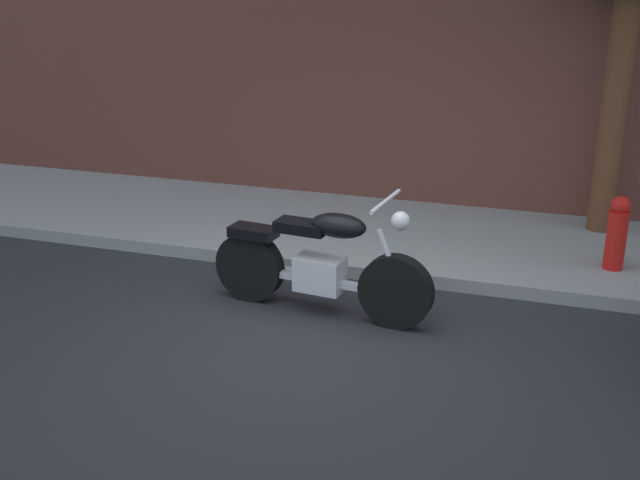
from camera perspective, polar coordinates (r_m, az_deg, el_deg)
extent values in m
plane|color=#28282D|center=(6.78, -1.19, -7.41)|extent=(60.00, 60.00, 0.00)
cube|color=#949494|center=(9.14, 4.34, 0.38)|extent=(22.50, 2.47, 0.14)
cylinder|color=black|center=(6.93, 5.56, -3.77)|extent=(0.69, 0.21, 0.68)
cylinder|color=black|center=(7.48, -5.14, -1.94)|extent=(0.69, 0.21, 0.68)
cube|color=silver|center=(7.15, 0.00, -2.46)|extent=(0.47, 0.33, 0.32)
cube|color=silver|center=(7.18, 0.00, -2.98)|extent=(1.32, 0.22, 0.06)
ellipsoid|color=black|center=(6.92, 1.36, 1.06)|extent=(0.54, 0.31, 0.22)
cube|color=black|center=(7.07, -1.33, 0.98)|extent=(0.50, 0.29, 0.10)
cube|color=black|center=(7.33, -4.88, 0.60)|extent=(0.46, 0.29, 0.10)
cylinder|color=silver|center=(6.84, 5.16, -1.54)|extent=(0.27, 0.08, 0.58)
cylinder|color=silver|center=(6.68, 4.81, 2.84)|extent=(0.11, 0.70, 0.04)
sphere|color=silver|center=(6.69, 5.90, 1.39)|extent=(0.17, 0.17, 0.17)
cylinder|color=silver|center=(7.42, -1.26, -2.45)|extent=(0.81, 0.17, 0.09)
cylinder|color=brown|center=(9.31, 20.74, 9.44)|extent=(0.29, 0.29, 3.25)
cylinder|color=red|center=(8.40, 20.74, -0.45)|extent=(0.20, 0.20, 0.75)
sphere|color=red|center=(8.27, 21.10, 2.38)|extent=(0.19, 0.19, 0.19)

